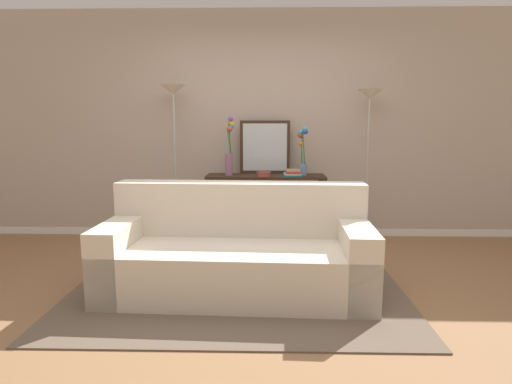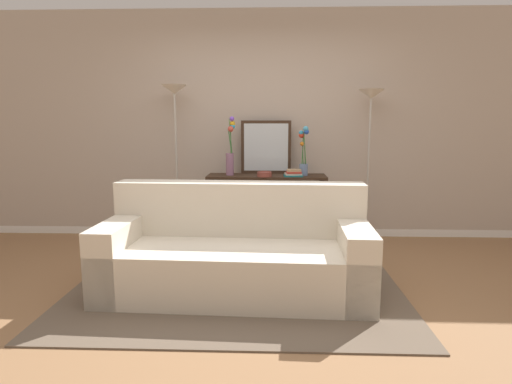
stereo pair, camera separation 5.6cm
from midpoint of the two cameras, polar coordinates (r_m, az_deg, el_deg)
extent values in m
cube|color=#936B47|center=(3.45, -0.02, -14.62)|extent=(16.00, 16.00, 0.02)
cube|color=white|center=(5.40, 0.81, -5.14)|extent=(12.00, 0.15, 0.09)
cube|color=#B7A899|center=(5.23, 0.84, 9.31)|extent=(12.00, 0.14, 2.60)
cube|color=brown|center=(3.51, -2.42, -13.93)|extent=(2.74, 1.62, 0.01)
cube|color=beige|center=(3.53, -2.32, -10.24)|extent=(2.18, 0.98, 0.42)
cube|color=beige|center=(3.72, -1.79, -2.20)|extent=(2.15, 0.35, 0.46)
cube|color=beige|center=(3.73, -17.15, -8.12)|extent=(0.28, 0.90, 0.60)
cube|color=beige|center=(3.52, 13.43, -9.00)|extent=(0.28, 0.90, 0.60)
cube|color=#382619|center=(4.90, 1.76, 2.11)|extent=(1.36, 0.39, 0.03)
cube|color=#382619|center=(5.01, 1.72, -5.07)|extent=(1.25, 0.33, 0.01)
cube|color=#382619|center=(4.84, -6.05, -2.78)|extent=(0.05, 0.05, 0.76)
cube|color=#382619|center=(4.83, 9.50, -2.87)|extent=(0.05, 0.05, 0.76)
cube|color=#382619|center=(5.17, -5.51, -1.98)|extent=(0.05, 0.05, 0.76)
cube|color=#382619|center=(5.17, 9.02, -2.07)|extent=(0.05, 0.05, 0.76)
cylinder|color=#B7B2A8|center=(5.16, -9.98, -6.34)|extent=(0.26, 0.26, 0.02)
cylinder|color=#B7B2A8|center=(5.00, -10.26, 3.10)|extent=(0.02, 0.02, 1.68)
cone|color=silver|center=(4.99, -10.56, 13.33)|extent=(0.28, 0.28, 0.10)
cylinder|color=#B7B2A8|center=(5.17, 14.69, -6.47)|extent=(0.26, 0.26, 0.02)
cylinder|color=#B7B2A8|center=(5.02, 15.07, 2.64)|extent=(0.02, 0.02, 1.63)
cone|color=silver|center=(5.00, 15.50, 12.53)|extent=(0.28, 0.28, 0.10)
cube|color=#382619|center=(5.03, 1.67, 6.01)|extent=(0.59, 0.02, 0.62)
cube|color=silver|center=(5.02, 1.67, 6.01)|extent=(0.52, 0.01, 0.55)
cylinder|color=gray|center=(4.89, -3.19, 3.74)|extent=(0.09, 0.09, 0.25)
cylinder|color=#3D7538|center=(4.87, -3.06, 7.16)|extent=(0.01, 0.03, 0.33)
sphere|color=gold|center=(4.87, -2.84, 9.13)|extent=(0.06, 0.06, 0.06)
cylinder|color=#3D7538|center=(4.86, -3.15, 6.81)|extent=(0.04, 0.02, 0.27)
sphere|color=#C64B3A|center=(4.84, -3.08, 8.42)|extent=(0.07, 0.07, 0.07)
cylinder|color=#3D7538|center=(4.88, -3.06, 6.99)|extent=(0.01, 0.02, 0.30)
sphere|color=#27A7DE|center=(4.87, -2.84, 8.78)|extent=(0.06, 0.06, 0.06)
cylinder|color=#3D7538|center=(4.86, -3.18, 6.78)|extent=(0.04, 0.02, 0.27)
sphere|color=#E81C7E|center=(4.84, -3.15, 8.36)|extent=(0.05, 0.05, 0.05)
cylinder|color=#3D7538|center=(4.87, -3.09, 7.48)|extent=(0.03, 0.05, 0.39)
sphere|color=#7B4BE1|center=(4.85, -2.91, 9.77)|extent=(0.05, 0.05, 0.05)
cylinder|color=#6B84AD|center=(4.90, 6.71, 2.99)|extent=(0.10, 0.10, 0.13)
cylinder|color=#3D7538|center=(4.88, 6.59, 5.82)|extent=(0.02, 0.03, 0.35)
sphere|color=#319BC8|center=(4.88, 6.40, 7.88)|extent=(0.05, 0.05, 0.05)
cylinder|color=#3D7538|center=(4.87, 6.63, 5.09)|extent=(0.02, 0.02, 0.23)
sphere|color=orange|center=(4.85, 6.50, 6.42)|extent=(0.05, 0.05, 0.05)
cylinder|color=#3D7538|center=(4.86, 6.85, 6.06)|extent=(0.03, 0.02, 0.40)
sphere|color=#48A9D2|center=(4.84, 7.01, 8.39)|extent=(0.06, 0.06, 0.06)
cylinder|color=#3D7538|center=(4.89, 6.61, 5.67)|extent=(0.03, 0.03, 0.33)
sphere|color=red|center=(4.89, 6.45, 7.59)|extent=(0.07, 0.07, 0.07)
cylinder|color=#3D7538|center=(4.87, 6.89, 5.88)|extent=(0.04, 0.03, 0.36)
sphere|color=blue|center=(4.84, 7.10, 8.01)|extent=(0.06, 0.06, 0.06)
cylinder|color=brown|center=(4.77, 1.48, 2.36)|extent=(0.16, 0.16, 0.05)
torus|color=brown|center=(4.76, 1.49, 2.67)|extent=(0.16, 0.16, 0.01)
cube|color=#1E7075|center=(4.79, 5.33, 2.20)|extent=(0.21, 0.16, 0.02)
cube|color=silver|center=(4.79, 5.35, 2.43)|extent=(0.20, 0.16, 0.02)
cube|color=#BC3328|center=(4.78, 5.41, 2.63)|extent=(0.17, 0.14, 0.02)
cube|color=tan|center=(4.78, 5.43, 2.89)|extent=(0.16, 0.13, 0.03)
cube|color=silver|center=(5.07, -4.34, -5.90)|extent=(0.05, 0.15, 0.13)
cube|color=#1E7075|center=(5.06, -3.80, -6.05)|extent=(0.04, 0.15, 0.10)
cube|color=#BC3328|center=(5.06, -3.23, -6.09)|extent=(0.06, 0.14, 0.10)
cube|color=#B77F33|center=(5.05, -2.67, -5.97)|extent=(0.03, 0.14, 0.12)
cube|color=gold|center=(5.05, -2.18, -5.99)|extent=(0.05, 0.14, 0.12)
cube|color=#6B3360|center=(5.05, -1.58, -5.97)|extent=(0.06, 0.16, 0.12)
cube|color=slate|center=(5.05, -0.94, -6.09)|extent=(0.05, 0.14, 0.10)
cube|color=navy|center=(5.04, -0.30, -5.97)|extent=(0.05, 0.16, 0.13)
camera|label=1|loc=(0.03, -89.61, 0.06)|focal=29.89mm
camera|label=2|loc=(0.03, 90.39, -0.06)|focal=29.89mm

